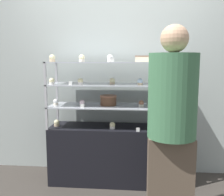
% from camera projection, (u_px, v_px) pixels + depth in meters
% --- Properties ---
extents(ground_plane, '(20.00, 20.00, 0.00)m').
position_uv_depth(ground_plane, '(112.00, 181.00, 3.11)').
color(ground_plane, '#38332D').
extents(back_wall, '(8.00, 0.05, 2.60)m').
position_uv_depth(back_wall, '(115.00, 70.00, 3.27)').
color(back_wall, '#A8B2AD').
rests_on(back_wall, ground_plane).
extents(display_base, '(1.42, 0.42, 0.66)m').
position_uv_depth(display_base, '(112.00, 154.00, 3.06)').
color(display_base, black).
rests_on(display_base, ground_plane).
extents(display_riser_lower, '(1.42, 0.42, 0.25)m').
position_uv_depth(display_riser_lower, '(112.00, 107.00, 2.98)').
color(display_riser_lower, '#B7B7BC').
rests_on(display_riser_lower, display_base).
extents(display_riser_middle, '(1.42, 0.42, 0.25)m').
position_uv_depth(display_riser_middle, '(112.00, 85.00, 2.94)').
color(display_riser_middle, '#B7B7BC').
rests_on(display_riser_middle, display_riser_lower).
extents(display_riser_upper, '(1.42, 0.42, 0.25)m').
position_uv_depth(display_riser_upper, '(112.00, 63.00, 2.91)').
color(display_riser_upper, '#B7B7BC').
rests_on(display_riser_upper, display_riser_middle).
extents(layer_cake_centerpiece, '(0.19, 0.19, 0.11)m').
position_uv_depth(layer_cake_centerpiece, '(108.00, 100.00, 2.99)').
color(layer_cake_centerpiece, brown).
rests_on(layer_cake_centerpiece, display_riser_lower).
extents(sheet_cake_frosted, '(0.22, 0.18, 0.07)m').
position_uv_depth(sheet_cake_frosted, '(145.00, 59.00, 2.87)').
color(sheet_cake_frosted, beige).
rests_on(sheet_cake_frosted, display_riser_upper).
extents(cupcake_0, '(0.06, 0.06, 0.08)m').
position_uv_depth(cupcake_0, '(57.00, 123.00, 3.02)').
color(cupcake_0, '#CCB28C').
rests_on(cupcake_0, display_base).
extents(cupcake_1, '(0.06, 0.06, 0.08)m').
position_uv_depth(cupcake_1, '(112.00, 126.00, 2.91)').
color(cupcake_1, white).
rests_on(cupcake_1, display_base).
extents(cupcake_2, '(0.06, 0.06, 0.08)m').
position_uv_depth(cupcake_2, '(170.00, 125.00, 2.92)').
color(cupcake_2, '#CCB28C').
rests_on(cupcake_2, display_base).
extents(price_tag_0, '(0.04, 0.00, 0.04)m').
position_uv_depth(price_tag_0, '(138.00, 130.00, 2.79)').
color(price_tag_0, white).
rests_on(price_tag_0, display_base).
extents(cupcake_3, '(0.06, 0.06, 0.07)m').
position_uv_depth(cupcake_3, '(56.00, 102.00, 2.99)').
color(cupcake_3, beige).
rests_on(cupcake_3, display_riser_lower).
extents(cupcake_4, '(0.06, 0.06, 0.07)m').
position_uv_depth(cupcake_4, '(82.00, 103.00, 2.92)').
color(cupcake_4, white).
rests_on(cupcake_4, display_riser_lower).
extents(cupcake_5, '(0.06, 0.06, 0.07)m').
position_uv_depth(cupcake_5, '(141.00, 104.00, 2.89)').
color(cupcake_5, beige).
rests_on(cupcake_5, display_riser_lower).
extents(cupcake_6, '(0.06, 0.06, 0.07)m').
position_uv_depth(cupcake_6, '(170.00, 104.00, 2.84)').
color(cupcake_6, '#CCB28C').
rests_on(cupcake_6, display_riser_lower).
extents(price_tag_1, '(0.04, 0.00, 0.04)m').
position_uv_depth(price_tag_1, '(82.00, 106.00, 2.81)').
color(price_tag_1, white).
rests_on(price_tag_1, display_riser_lower).
extents(cupcake_7, '(0.06, 0.06, 0.07)m').
position_uv_depth(cupcake_7, '(52.00, 81.00, 2.89)').
color(cupcake_7, white).
rests_on(cupcake_7, display_riser_middle).
extents(cupcake_8, '(0.06, 0.06, 0.07)m').
position_uv_depth(cupcake_8, '(80.00, 81.00, 2.87)').
color(cupcake_8, white).
rests_on(cupcake_8, display_riser_middle).
extents(cupcake_9, '(0.06, 0.06, 0.07)m').
position_uv_depth(cupcake_9, '(112.00, 81.00, 2.89)').
color(cupcake_9, '#CCB28C').
rests_on(cupcake_9, display_riser_middle).
extents(cupcake_10, '(0.06, 0.06, 0.07)m').
position_uv_depth(cupcake_10, '(140.00, 82.00, 2.81)').
color(cupcake_10, '#CCB28C').
rests_on(cupcake_10, display_riser_middle).
extents(cupcake_11, '(0.06, 0.06, 0.07)m').
position_uv_depth(cupcake_11, '(172.00, 82.00, 2.77)').
color(cupcake_11, white).
rests_on(cupcake_11, display_riser_middle).
extents(price_tag_2, '(0.04, 0.00, 0.04)m').
position_uv_depth(price_tag_2, '(70.00, 83.00, 2.79)').
color(price_tag_2, white).
rests_on(price_tag_2, display_riser_middle).
extents(cupcake_12, '(0.06, 0.06, 0.08)m').
position_uv_depth(cupcake_12, '(52.00, 58.00, 2.84)').
color(cupcake_12, '#CCB28C').
rests_on(cupcake_12, display_riser_upper).
extents(cupcake_13, '(0.06, 0.06, 0.08)m').
position_uv_depth(cupcake_13, '(82.00, 58.00, 2.86)').
color(cupcake_13, beige).
rests_on(cupcake_13, display_riser_upper).
extents(cupcake_14, '(0.06, 0.06, 0.08)m').
position_uv_depth(cupcake_14, '(110.00, 58.00, 2.81)').
color(cupcake_14, white).
rests_on(cupcake_14, display_riser_upper).
extents(cupcake_15, '(0.06, 0.06, 0.08)m').
position_uv_depth(cupcake_15, '(171.00, 58.00, 2.79)').
color(cupcake_15, beige).
rests_on(cupcake_15, display_riser_upper).
extents(price_tag_3, '(0.04, 0.00, 0.04)m').
position_uv_depth(price_tag_3, '(112.00, 60.00, 2.71)').
color(price_tag_3, white).
rests_on(price_tag_3, display_riser_upper).
extents(customer_figure, '(0.40, 0.40, 1.70)m').
position_uv_depth(customer_figure, '(172.00, 123.00, 2.16)').
color(customer_figure, brown).
rests_on(customer_figure, ground_plane).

